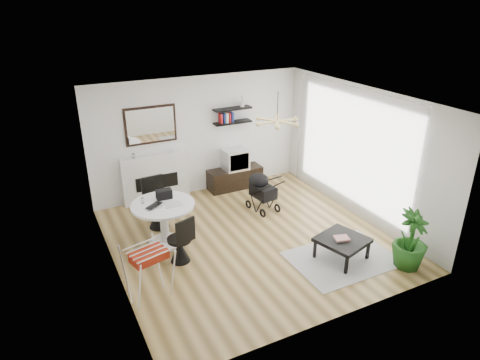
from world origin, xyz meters
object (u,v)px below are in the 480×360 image
tv_console (235,178)px  potted_plant (411,240)px  crt_tv (235,159)px  coffee_table (342,241)px  drying_rack (149,273)px  fireplace (155,172)px  dining_table (164,218)px  stroller (262,193)px

tv_console → potted_plant: 4.44m
crt_tv → coffee_table: crt_tv is taller
drying_rack → coffee_table: drying_rack is taller
tv_console → crt_tv: bearing=-23.1°
fireplace → coffee_table: (2.22, -3.73, -0.32)m
crt_tv → potted_plant: potted_plant is taller
tv_console → dining_table: 2.88m
tv_console → coffee_table: size_ratio=1.38×
stroller → potted_plant: 3.23m
tv_console → crt_tv: (0.01, -0.00, 0.49)m
tv_console → potted_plant: bearing=-74.2°
fireplace → stroller: size_ratio=2.43×
drying_rack → crt_tv: bearing=32.3°
crt_tv → potted_plant: (1.20, -4.27, -0.21)m
potted_plant → drying_rack: bearing=164.8°
crt_tv → dining_table: size_ratio=0.49×
fireplace → potted_plant: size_ratio=2.06×
crt_tv → potted_plant: size_ratio=0.54×
tv_console → potted_plant: potted_plant is taller
coffee_table → stroller: bearing=98.0°
crt_tv → drying_rack: 4.33m
crt_tv → stroller: 1.32m
coffee_table → potted_plant: potted_plant is taller
tv_console → stroller: 1.28m
crt_tv → drying_rack: size_ratio=0.62×
tv_console → potted_plant: (1.20, -4.27, 0.28)m
fireplace → coffee_table: size_ratio=2.27×
fireplace → coffee_table: 4.36m
stroller → potted_plant: (1.18, -3.00, 0.14)m
dining_table → potted_plant: bearing=-36.2°
tv_console → drying_rack: (-2.96, -3.14, 0.23)m
dining_table → stroller: 2.35m
crt_tv → tv_console: bearing=156.9°
stroller → coffee_table: 2.32m
tv_console → coffee_table: bearing=-84.5°
dining_table → coffee_table: (2.63, -1.85, -0.19)m
fireplace → drying_rack: 3.48m
fireplace → coffee_table: bearing=-59.2°
tv_console → stroller: bearing=-89.0°
crt_tv → coffee_table: bearing=-84.6°
drying_rack → coffee_table: (3.30, -0.43, -0.11)m
fireplace → drying_rack: fireplace is taller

